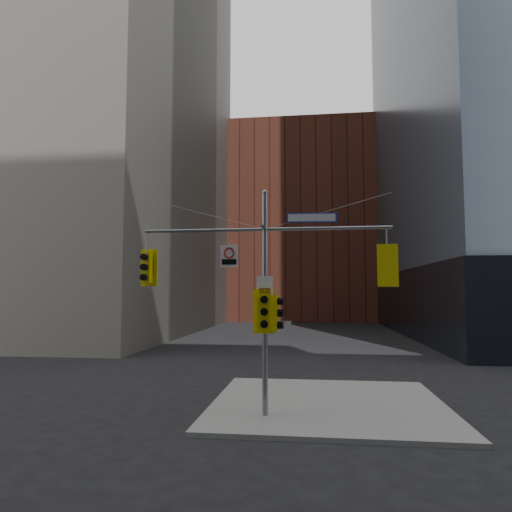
% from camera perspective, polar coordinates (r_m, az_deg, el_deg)
% --- Properties ---
extents(ground, '(160.00, 160.00, 0.00)m').
position_cam_1_polar(ground, '(13.21, 0.18, -22.08)').
color(ground, black).
rests_on(ground, ground).
extents(sidewalk_corner, '(8.00, 8.00, 0.15)m').
position_cam_1_polar(sidewalk_corner, '(16.97, 8.97, -17.80)').
color(sidewalk_corner, gray).
rests_on(sidewalk_corner, ground).
extents(brick_midrise, '(26.00, 20.00, 28.00)m').
position_cam_1_polar(brick_midrise, '(71.23, 5.83, 3.57)').
color(brick_midrise, brown).
rests_on(brick_midrise, ground).
extents(signal_assembly, '(8.00, 0.80, 7.30)m').
position_cam_1_polar(signal_assembly, '(14.58, 1.12, -2.83)').
color(signal_assembly, gray).
rests_on(signal_assembly, ground).
extents(traffic_light_west_arm, '(0.59, 0.51, 1.25)m').
position_cam_1_polar(traffic_light_west_arm, '(15.53, -13.50, -1.39)').
color(traffic_light_west_arm, yellow).
rests_on(traffic_light_west_arm, ground).
extents(traffic_light_east_arm, '(0.63, 0.51, 1.31)m').
position_cam_1_polar(traffic_light_east_arm, '(14.70, 16.08, -1.17)').
color(traffic_light_east_arm, yellow).
rests_on(traffic_light_east_arm, ground).
extents(traffic_light_pole_side, '(0.47, 0.40, 1.13)m').
position_cam_1_polar(traffic_light_pole_side, '(14.56, 2.42, -7.14)').
color(traffic_light_pole_side, yellow).
rests_on(traffic_light_pole_side, ground).
extents(traffic_light_pole_front, '(0.67, 0.57, 1.39)m').
position_cam_1_polar(traffic_light_pole_front, '(14.32, 1.01, -6.95)').
color(traffic_light_pole_front, yellow).
rests_on(traffic_light_pole_front, ground).
extents(street_sign_blade, '(1.60, 0.13, 0.31)m').
position_cam_1_polar(street_sign_blade, '(14.69, 6.97, 4.77)').
color(street_sign_blade, '#1133A1').
rests_on(street_sign_blade, ground).
extents(regulatory_sign_arm, '(0.58, 0.07, 0.72)m').
position_cam_1_polar(regulatory_sign_arm, '(14.77, -3.38, 0.09)').
color(regulatory_sign_arm, silver).
rests_on(regulatory_sign_arm, ground).
extents(regulatory_sign_pole, '(0.52, 0.08, 0.68)m').
position_cam_1_polar(regulatory_sign_pole, '(14.46, 1.08, -3.93)').
color(regulatory_sign_pole, silver).
rests_on(regulatory_sign_pole, ground).
extents(street_blade_ew, '(0.76, 0.08, 0.15)m').
position_cam_1_polar(street_blade_ew, '(14.58, 2.91, -8.40)').
color(street_blade_ew, silver).
rests_on(street_blade_ew, ground).
extents(street_blade_ns, '(0.11, 0.77, 0.15)m').
position_cam_1_polar(street_blade_ns, '(15.06, 1.32, -8.39)').
color(street_blade_ns, '#145926').
rests_on(street_blade_ns, ground).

